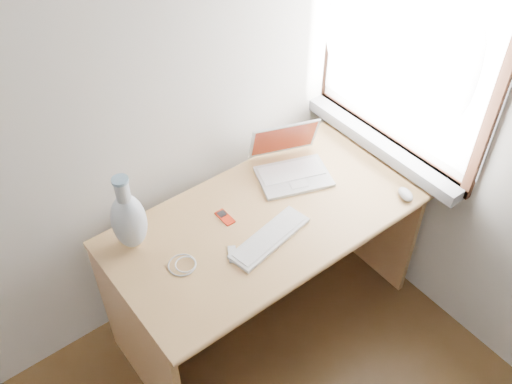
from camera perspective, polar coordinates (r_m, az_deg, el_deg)
window at (r=2.58m, az=14.19°, el=13.37°), size 0.11×0.99×1.10m
desk at (r=2.68m, az=-0.12°, el=-4.56°), size 1.40×0.70×0.74m
laptop at (r=2.66m, az=3.23°, el=2.74°), size 0.39×0.37×0.22m
external_keyboard at (r=2.38m, az=1.38°, el=-4.59°), size 0.40×0.18×0.02m
mouse at (r=2.64m, az=14.73°, el=-0.21°), size 0.08×0.11×0.03m
ipod at (r=2.47m, az=-3.12°, el=-2.54°), size 0.04×0.10×0.01m
cable_coil at (r=2.32m, az=-7.39°, el=-7.24°), size 0.15×0.15×0.01m
remote at (r=2.34m, az=-2.38°, el=-6.23°), size 0.07×0.09×0.01m
vase at (r=2.32m, az=-12.62°, el=-2.67°), size 0.14×0.14×0.36m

